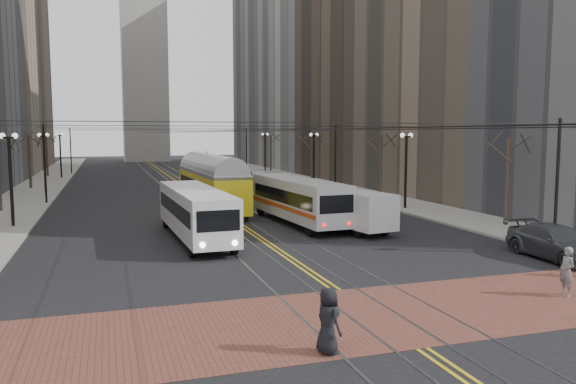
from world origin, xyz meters
TOP-DOWN VIEW (x-y plane):
  - ground at (0.00, 0.00)m, footprint 260.00×260.00m
  - sidewalk_left at (-15.00, 45.00)m, footprint 5.00×140.00m
  - sidewalk_right at (15.00, 45.00)m, footprint 5.00×140.00m
  - crosswalk_band at (0.00, -4.00)m, footprint 25.00×6.00m
  - streetcar_rails at (0.00, 45.00)m, footprint 4.80×130.00m
  - centre_lines at (0.00, 45.00)m, footprint 0.42×130.00m
  - building_right_mid at (25.50, 46.00)m, footprint 16.00×20.00m
  - building_right_midfar at (27.50, 66.00)m, footprint 20.00×20.00m
  - building_right_far at (25.50, 86.00)m, footprint 16.00×20.00m
  - lamp_posts at (-0.00, 28.75)m, footprint 27.60×57.20m
  - street_trees at (0.00, 35.25)m, footprint 31.68×53.28m
  - trolley_wires at (0.00, 34.83)m, footprint 25.96×120.00m
  - transit_bus at (-3.50, 10.72)m, footprint 2.77×11.37m
  - streetcar at (-0.50, 22.53)m, footprint 3.08×14.04m
  - rear_bus at (3.64, 14.09)m, footprint 3.14×11.32m
  - cargo_van at (5.92, 10.13)m, footprint 3.03×5.80m
  - sedan_grey at (9.12, 22.60)m, footprint 2.44×4.89m
  - sedan_silver at (8.20, 40.86)m, footprint 2.28×5.19m
  - sedan_parked at (11.80, 0.69)m, footprint 2.43×5.53m
  - pedestrian_a at (-2.58, -6.50)m, footprint 0.77×0.99m
  - pedestrian_b at (7.58, -4.24)m, footprint 0.47×0.68m

SIDE VIEW (x-z plane):
  - ground at x=0.00m, z-range 0.00..0.00m
  - streetcar_rails at x=0.00m, z-range 0.00..0.01m
  - crosswalk_band at x=0.00m, z-range 0.00..0.01m
  - centre_lines at x=0.00m, z-range 0.01..0.01m
  - sidewalk_left at x=-15.00m, z-range 0.00..0.15m
  - sidewalk_right at x=15.00m, z-range 0.00..0.15m
  - sedan_parked at x=11.80m, z-range 0.00..1.58m
  - sedan_grey at x=9.12m, z-range 0.00..1.60m
  - sedan_silver at x=8.20m, z-range 0.00..1.66m
  - pedestrian_a at x=-2.58m, z-range 0.01..1.81m
  - pedestrian_b at x=7.58m, z-range 0.01..1.81m
  - cargo_van at x=5.92m, z-range 0.00..2.44m
  - transit_bus at x=-3.50m, z-range 0.00..2.82m
  - rear_bus at x=3.64m, z-range 0.00..2.92m
  - streetcar at x=-0.50m, z-range 0.00..3.29m
  - street_trees at x=0.00m, z-range 0.00..5.60m
  - lamp_posts at x=0.00m, z-range 0.00..5.60m
  - trolley_wires at x=0.00m, z-range 0.47..7.07m
  - building_right_mid at x=25.50m, z-range 0.00..34.00m
  - building_right_far at x=25.50m, z-range 0.00..40.00m
  - building_right_midfar at x=27.50m, z-range 0.00..52.00m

